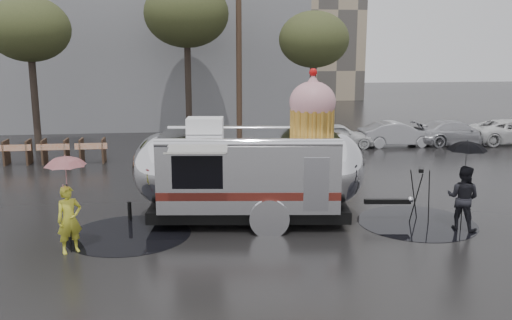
{
  "coord_description": "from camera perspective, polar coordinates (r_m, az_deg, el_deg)",
  "views": [
    {
      "loc": [
        -0.1,
        -12.9,
        4.69
      ],
      "look_at": [
        1.73,
        1.41,
        1.7
      ],
      "focal_mm": 38.0,
      "sensor_mm": 36.0,
      "label": 1
    }
  ],
  "objects": [
    {
      "name": "ground",
      "position": [
        13.73,
        -6.5,
        -8.37
      ],
      "size": [
        120.0,
        120.0,
        0.0
      ],
      "primitive_type": "plane",
      "color": "black",
      "rests_on": "ground"
    },
    {
      "name": "tree_left",
      "position": [
        26.81,
        -22.77,
        12.51
      ],
      "size": [
        3.64,
        3.64,
        6.95
      ],
      "color": "#382D26",
      "rests_on": "ground"
    },
    {
      "name": "tripod",
      "position": [
        15.5,
        16.86,
        -3.09
      ],
      "size": [
        0.59,
        0.59,
        1.48
      ],
      "rotation": [
        0.0,
        0.0,
        -0.27
      ],
      "color": "black",
      "rests_on": "ground"
    },
    {
      "name": "person_right",
      "position": [
        15.17,
        20.95,
        -3.74
      ],
      "size": [
        0.91,
        0.9,
        1.71
      ],
      "primitive_type": "imported",
      "rotation": [
        0.0,
        0.0,
        2.38
      ],
      "color": "black",
      "rests_on": "ground"
    },
    {
      "name": "umbrella_pink",
      "position": [
        13.04,
        -19.38,
        -1.16
      ],
      "size": [
        1.14,
        1.14,
        2.33
      ],
      "color": "pink",
      "rests_on": "ground"
    },
    {
      "name": "puddles",
      "position": [
        14.25,
        0.29,
        -7.5
      ],
      "size": [
        14.1,
        4.68,
        0.01
      ],
      "color": "black",
      "rests_on": "ground"
    },
    {
      "name": "tree_mid",
      "position": [
        27.95,
        -7.33,
        14.99
      ],
      "size": [
        4.2,
        4.2,
        8.03
      ],
      "color": "#382D26",
      "rests_on": "ground"
    },
    {
      "name": "airstream_trailer",
      "position": [
        14.75,
        -0.39,
        -0.82
      ],
      "size": [
        7.88,
        3.27,
        4.26
      ],
      "rotation": [
        0.0,
        0.0,
        -0.12
      ],
      "color": "silver",
      "rests_on": "ground"
    },
    {
      "name": "utility_pole",
      "position": [
        27.02,
        -1.81,
        11.54
      ],
      "size": [
        1.6,
        0.28,
        9.0
      ],
      "color": "#473323",
      "rests_on": "ground"
    },
    {
      "name": "umbrella_black",
      "position": [
        14.93,
        21.26,
        0.39
      ],
      "size": [
        1.24,
        1.24,
        2.4
      ],
      "color": "black",
      "rests_on": "ground"
    },
    {
      "name": "parked_cars",
      "position": [
        27.87,
        18.05,
        2.93
      ],
      "size": [
        13.2,
        1.9,
        1.5
      ],
      "color": "silver",
      "rests_on": "ground"
    },
    {
      "name": "tree_right",
      "position": [
        26.61,
        6.1,
        12.42
      ],
      "size": [
        3.36,
        3.36,
        6.42
      ],
      "color": "#382D26",
      "rests_on": "ground"
    },
    {
      "name": "barricade_row",
      "position": [
        23.87,
        -20.37,
        0.9
      ],
      "size": [
        4.3,
        0.8,
        1.0
      ],
      "color": "#473323",
      "rests_on": "ground"
    },
    {
      "name": "person_left",
      "position": [
        13.33,
        -19.05,
        -5.95
      ],
      "size": [
        0.69,
        0.62,
        1.6
      ],
      "primitive_type": "imported",
      "rotation": [
        0.0,
        0.0,
        0.53
      ],
      "color": "gold",
      "rests_on": "ground"
    },
    {
      "name": "grey_building",
      "position": [
        37.15,
        -13.74,
        14.17
      ],
      "size": [
        22.0,
        12.0,
        13.0
      ],
      "primitive_type": "cube",
      "color": "slate",
      "rests_on": "ground"
    }
  ]
}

